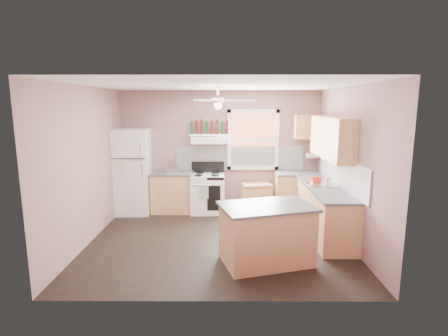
{
  "coord_description": "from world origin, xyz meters",
  "views": [
    {
      "loc": [
        0.13,
        -5.92,
        2.37
      ],
      "look_at": [
        0.1,
        0.3,
        1.25
      ],
      "focal_mm": 28.0,
      "sensor_mm": 36.0,
      "label": 1
    }
  ],
  "objects_px": {
    "cart": "(256,197)",
    "island": "(266,235)",
    "toaster": "(173,169)",
    "stove": "(207,193)",
    "refrigerator": "(132,171)"
  },
  "relations": [
    {
      "from": "stove",
      "to": "toaster",
      "type": "bearing_deg",
      "value": -178.77
    },
    {
      "from": "refrigerator",
      "to": "stove",
      "type": "distance_m",
      "value": 1.74
    },
    {
      "from": "toaster",
      "to": "stove",
      "type": "xyz_separation_m",
      "value": [
        0.76,
        0.05,
        -0.56
      ]
    },
    {
      "from": "refrigerator",
      "to": "toaster",
      "type": "bearing_deg",
      "value": -4.05
    },
    {
      "from": "stove",
      "to": "cart",
      "type": "xyz_separation_m",
      "value": [
        1.1,
        0.1,
        -0.11
      ]
    },
    {
      "from": "refrigerator",
      "to": "cart",
      "type": "bearing_deg",
      "value": -0.01
    },
    {
      "from": "toaster",
      "to": "cart",
      "type": "xyz_separation_m",
      "value": [
        1.86,
        0.15,
        -0.67
      ]
    },
    {
      "from": "cart",
      "to": "stove",
      "type": "bearing_deg",
      "value": 174.06
    },
    {
      "from": "island",
      "to": "cart",
      "type": "bearing_deg",
      "value": 72.23
    },
    {
      "from": "island",
      "to": "stove",
      "type": "bearing_deg",
      "value": 95.88
    },
    {
      "from": "stove",
      "to": "cart",
      "type": "relative_size",
      "value": 1.36
    },
    {
      "from": "stove",
      "to": "cart",
      "type": "bearing_deg",
      "value": 2.71
    },
    {
      "from": "stove",
      "to": "cart",
      "type": "distance_m",
      "value": 1.11
    },
    {
      "from": "cart",
      "to": "island",
      "type": "height_order",
      "value": "island"
    },
    {
      "from": "stove",
      "to": "refrigerator",
      "type": "bearing_deg",
      "value": 178.43
    }
  ]
}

